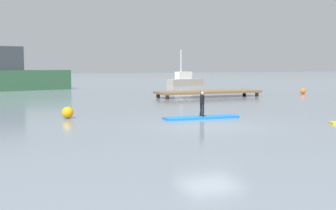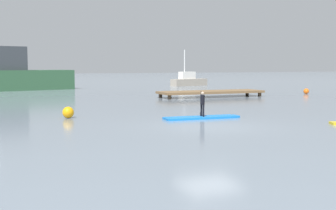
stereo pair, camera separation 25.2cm
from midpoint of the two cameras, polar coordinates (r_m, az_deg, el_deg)
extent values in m
plane|color=slate|center=(18.25, 5.03, -2.76)|extent=(240.00, 240.00, 0.00)
cube|color=blue|center=(20.88, 3.84, -1.62)|extent=(3.56, 1.02, 0.10)
cube|color=blue|center=(21.68, 8.22, -1.41)|extent=(0.27, 0.60, 0.09)
cylinder|color=black|center=(20.99, 3.93, -0.68)|extent=(0.08, 0.08, 0.55)
cylinder|color=black|center=(20.77, 4.21, -0.74)|extent=(0.08, 0.08, 0.55)
cylinder|color=black|center=(20.83, 4.08, 0.67)|extent=(0.22, 0.22, 0.46)
sphere|color=beige|center=(20.81, 4.08, 1.54)|extent=(0.13, 0.13, 0.13)
cylinder|color=black|center=(21.01, 3.88, 0.19)|extent=(0.03, 0.03, 1.19)
cube|color=black|center=(21.06, 3.87, -1.18)|extent=(0.04, 0.14, 0.18)
cube|color=#2D5638|center=(46.73, -20.15, 2.99)|extent=(12.59, 6.01, 2.01)
cube|color=#33383D|center=(46.56, -20.86, 5.64)|extent=(4.17, 3.04, 2.34)
cube|color=#9E9384|center=(54.13, 2.15, 2.94)|extent=(5.22, 2.63, 0.84)
cube|color=white|center=(53.86, 1.87, 3.84)|extent=(2.25, 1.43, 0.88)
cylinder|color=silver|center=(53.57, 1.55, 5.72)|extent=(0.12, 0.12, 2.64)
cube|color=brown|center=(35.22, 5.04, 1.69)|extent=(8.49, 2.44, 0.18)
cylinder|color=#473828|center=(32.70, -0.31, 1.18)|extent=(0.28, 0.28, 0.48)
cylinder|color=#473828|center=(34.40, -1.50, 1.37)|extent=(0.28, 0.28, 0.48)
cylinder|color=#473828|center=(36.50, 11.19, 1.49)|extent=(0.28, 0.28, 0.48)
cylinder|color=#473828|center=(38.02, 9.62, 1.66)|extent=(0.28, 0.28, 0.48)
sphere|color=orange|center=(21.50, -13.14, -0.95)|extent=(0.55, 0.55, 0.55)
sphere|color=orange|center=(40.59, 16.82, 1.73)|extent=(0.48, 0.48, 0.48)
camera|label=1|loc=(0.13, -90.36, -0.03)|focal=47.31mm
camera|label=2|loc=(0.13, 89.64, 0.03)|focal=47.31mm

